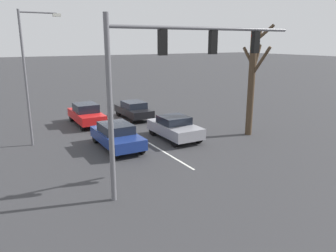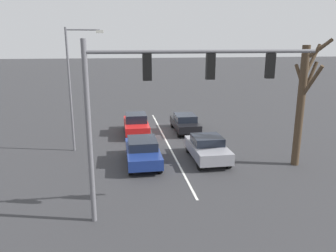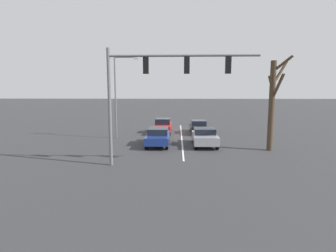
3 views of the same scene
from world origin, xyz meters
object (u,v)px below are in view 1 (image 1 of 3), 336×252
(traffic_signal_gantry, at_px, (175,64))
(street_lamp_right_shoulder, at_px, (30,69))
(car_navy_midlane_front, at_px, (117,135))
(bare_tree_near, at_px, (253,77))
(car_gray_leftlane_front, at_px, (175,127))
(car_black_leftlane_second, at_px, (134,110))
(car_red_midlane_second, at_px, (86,114))

(traffic_signal_gantry, relative_size, street_lamp_right_shoulder, 1.14)
(car_navy_midlane_front, xyz_separation_m, bare_tree_near, (-8.69, 1.58, 3.03))
(car_gray_leftlane_front, bearing_deg, traffic_signal_gantry, 59.38)
(traffic_signal_gantry, xyz_separation_m, bare_tree_near, (-8.37, -4.40, -1.34))
(car_navy_midlane_front, distance_m, car_black_leftlane_second, 7.42)
(bare_tree_near, bearing_deg, car_red_midlane_second, -42.45)
(car_red_midlane_second, bearing_deg, street_lamp_right_shoulder, 40.28)
(car_black_leftlane_second, distance_m, bare_tree_near, 9.78)
(car_gray_leftlane_front, height_order, bare_tree_near, bare_tree_near)
(car_red_midlane_second, distance_m, traffic_signal_gantry, 13.05)
(car_red_midlane_second, relative_size, street_lamp_right_shoulder, 0.56)
(street_lamp_right_shoulder, bearing_deg, traffic_signal_gantry, 115.32)
(car_navy_midlane_front, height_order, traffic_signal_gantry, traffic_signal_gantry)
(car_navy_midlane_front, relative_size, car_gray_leftlane_front, 1.08)
(street_lamp_right_shoulder, relative_size, bare_tree_near, 1.09)
(car_navy_midlane_front, xyz_separation_m, street_lamp_right_shoulder, (3.92, -2.99, 3.74))
(traffic_signal_gantry, height_order, street_lamp_right_shoulder, street_lamp_right_shoulder)
(car_navy_midlane_front, distance_m, street_lamp_right_shoulder, 6.19)
(car_navy_midlane_front, height_order, street_lamp_right_shoulder, street_lamp_right_shoulder)
(traffic_signal_gantry, xyz_separation_m, street_lamp_right_shoulder, (4.24, -8.96, -0.63))
(car_gray_leftlane_front, xyz_separation_m, bare_tree_near, (-4.85, 1.54, 3.04))
(car_navy_midlane_front, bearing_deg, traffic_signal_gantry, 93.09)
(car_gray_leftlane_front, bearing_deg, bare_tree_near, 162.39)
(car_black_leftlane_second, bearing_deg, bare_tree_near, 121.49)
(street_lamp_right_shoulder, height_order, bare_tree_near, street_lamp_right_shoulder)
(car_navy_midlane_front, xyz_separation_m, traffic_signal_gantry, (-0.32, 5.97, 4.37))
(car_navy_midlane_front, distance_m, traffic_signal_gantry, 7.41)
(car_navy_midlane_front, height_order, car_black_leftlane_second, car_navy_midlane_front)
(car_navy_midlane_front, bearing_deg, car_black_leftlane_second, -121.15)
(car_navy_midlane_front, relative_size, street_lamp_right_shoulder, 0.57)
(car_gray_leftlane_front, height_order, street_lamp_right_shoulder, street_lamp_right_shoulder)
(car_red_midlane_second, bearing_deg, car_black_leftlane_second, -179.87)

